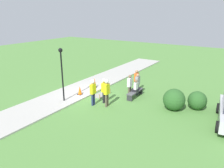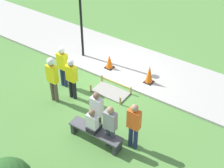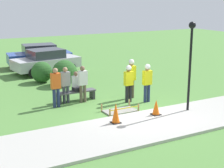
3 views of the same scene
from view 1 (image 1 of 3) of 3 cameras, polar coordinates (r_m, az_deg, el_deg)
name	(u,v)px [view 1 (image 1 of 3)]	position (r m, az deg, el deg)	size (l,w,h in m)	color
ground_plane	(91,96)	(16.23, -5.64, -3.10)	(60.00, 60.00, 0.00)	#51843D
sidewalk	(76,92)	(17.10, -9.46, -1.96)	(28.00, 2.89, 0.10)	#ADAAA3
wet_concrete_patch	(101,95)	(16.30, -2.90, -2.78)	(1.40, 0.78, 0.34)	gray
traffic_cone_near_patch	(94,83)	(17.58, -4.60, 0.28)	(0.34, 0.34, 0.77)	black
traffic_cone_far_patch	(80,90)	(16.23, -8.40, -1.69)	(0.34, 0.34, 0.61)	black
park_bench	(135,93)	(15.88, 6.05, -2.30)	(1.85, 0.44, 0.47)	#2D2D33
person_seated_on_bench	(136,87)	(15.65, 6.18, -0.73)	(0.36, 0.44, 0.89)	black
worker_supervisor	(107,90)	(13.99, -1.39, -1.64)	(0.40, 0.27, 1.86)	brown
worker_assistant	(93,90)	(14.28, -5.00, -1.63)	(0.40, 0.25, 1.75)	navy
worker_trainee	(104,89)	(14.65, -2.05, -1.21)	(0.40, 0.25, 1.70)	black
bystander_in_orange_shirt	(136,79)	(16.82, 6.39, 1.18)	(0.40, 0.23, 1.73)	navy
bystander_in_gray_shirt	(130,85)	(15.67, 4.64, -0.18)	(0.40, 0.22, 1.68)	brown
bystander_in_white_shirt	(138,83)	(16.16, 6.69, 0.25)	(0.40, 0.22, 1.64)	#383D47
lamppost_near	(62,67)	(14.70, -13.02, 4.43)	(0.28, 0.28, 3.61)	black
shrub_rounded_near	(197,100)	(14.81, 21.37, -4.02)	(1.17, 1.17, 1.17)	#285623
shrub_rounded_mid	(174,100)	(14.20, 15.89, -3.94)	(1.37, 1.37, 1.37)	#285623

